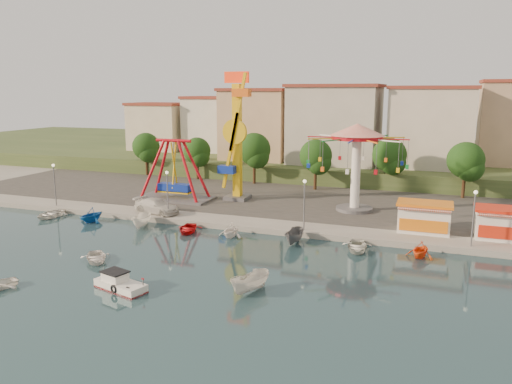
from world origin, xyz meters
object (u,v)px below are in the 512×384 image
at_px(cabin_motorboat, 119,284).
at_px(van, 157,206).
at_px(kamikaze_tower, 237,139).
at_px(rowboat_a, 96,258).
at_px(skiff, 250,283).
at_px(pirate_ship_ride, 174,171).
at_px(wave_swinger, 357,148).

bearing_deg(cabin_motorboat, van, 129.37).
xyz_separation_m(kamikaze_tower, cabin_motorboat, (2.60, -29.81, -8.19)).
relative_size(cabin_motorboat, van, 0.79).
distance_m(rowboat_a, skiff, 15.27).
height_order(cabin_motorboat, van, van).
relative_size(pirate_ship_ride, cabin_motorboat, 2.18).
relative_size(cabin_motorboat, rowboat_a, 1.28).
bearing_deg(skiff, pirate_ship_ride, 150.26).
bearing_deg(van, cabin_motorboat, -144.60).
bearing_deg(rowboat_a, pirate_ship_ride, 60.90).
height_order(pirate_ship_ride, kamikaze_tower, kamikaze_tower).
bearing_deg(van, skiff, -121.35).
relative_size(kamikaze_tower, cabin_motorboat, 3.60).
relative_size(kamikaze_tower, skiff, 4.21).
relative_size(wave_swinger, rowboat_a, 3.23).
relative_size(cabin_motorboat, skiff, 1.17).
distance_m(pirate_ship_ride, kamikaze_tower, 9.31).
xyz_separation_m(kamikaze_tower, skiff, (12.08, -26.94, -7.84)).
distance_m(wave_swinger, cabin_motorboat, 32.79).
bearing_deg(skiff, wave_swinger, 103.64).
height_order(wave_swinger, van, wave_swinger).
bearing_deg(kamikaze_tower, pirate_ship_ride, -161.95).
distance_m(pirate_ship_ride, van, 8.17).
xyz_separation_m(rowboat_a, skiff, (15.17, -1.72, 0.38)).
bearing_deg(van, wave_swinger, -55.10).
height_order(rowboat_a, skiff, skiff).
bearing_deg(kamikaze_tower, rowboat_a, -96.99).
xyz_separation_m(cabin_motorboat, rowboat_a, (-5.69, 4.58, -0.03)).
relative_size(skiff, van, 0.68).
xyz_separation_m(pirate_ship_ride, wave_swinger, (23.33, 1.92, 3.80)).
xyz_separation_m(wave_swinger, cabin_motorboat, (-12.84, -29.15, -7.79)).
bearing_deg(skiff, rowboat_a, -165.53).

